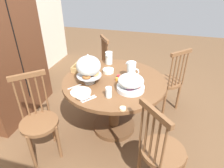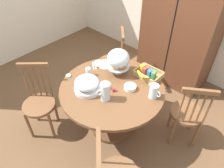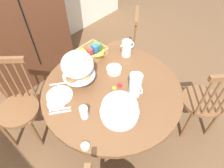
{
  "view_description": "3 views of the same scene",
  "coord_description": "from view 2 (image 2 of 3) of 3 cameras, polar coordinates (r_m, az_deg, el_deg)",
  "views": [
    {
      "loc": [
        -1.8,
        -0.53,
        1.85
      ],
      "look_at": [
        0.03,
        -0.03,
        0.74
      ],
      "focal_mm": 31.09,
      "sensor_mm": 36.0,
      "label": 1
    },
    {
      "loc": [
        1.35,
        -1.35,
        2.37
      ],
      "look_at": [
        0.13,
        -0.03,
        0.79
      ],
      "focal_mm": 33.79,
      "sensor_mm": 36.0,
      "label": 2
    },
    {
      "loc": [
        -0.71,
        -0.77,
        2.02
      ],
      "look_at": [
        0.13,
        -0.03,
        0.79
      ],
      "focal_mm": 31.3,
      "sensor_mm": 36.0,
      "label": 3
    }
  ],
  "objects": [
    {
      "name": "ground_plane",
      "position": [
        3.05,
        -1.39,
        -9.85
      ],
      "size": [
        10.0,
        10.0,
        0.0
      ],
      "primitive_type": "plane",
      "color": "brown"
    },
    {
      "name": "wooden_armoire",
      "position": [
        3.4,
        18.36,
        15.15
      ],
      "size": [
        1.18,
        0.6,
        1.96
      ],
      "color": "brown",
      "rests_on": "ground_plane"
    },
    {
      "name": "dining_table",
      "position": [
        2.58,
        -0.0,
        -4.34
      ],
      "size": [
        1.22,
        1.22,
        0.74
      ],
      "color": "brown",
      "rests_on": "ground_plane"
    },
    {
      "name": "windsor_chair_by_cabinet",
      "position": [
        2.68,
        19.69,
        -7.73
      ],
      "size": [
        0.46,
        0.46,
        0.97
      ],
      "color": "brown",
      "rests_on": "ground_plane"
    },
    {
      "name": "windsor_chair_facing_door",
      "position": [
        3.32,
        0.25,
        5.96
      ],
      "size": [
        0.47,
        0.47,
        0.97
      ],
      "color": "brown",
      "rests_on": "ground_plane"
    },
    {
      "name": "windsor_chair_far_side",
      "position": [
        2.79,
        -19.06,
        -5.06
      ],
      "size": [
        0.47,
        0.47,
        0.97
      ],
      "color": "brown",
      "rests_on": "ground_plane"
    },
    {
      "name": "pastry_stand_with_dome",
      "position": [
        2.53,
        1.7,
        6.71
      ],
      "size": [
        0.28,
        0.28,
        0.34
      ],
      "color": "silver",
      "rests_on": "dining_table"
    },
    {
      "name": "fruit_platter_covered",
      "position": [
        2.35,
        -6.75,
        -0.15
      ],
      "size": [
        0.3,
        0.3,
        0.18
      ],
      "color": "silver",
      "rests_on": "dining_table"
    },
    {
      "name": "orange_juice_pitcher",
      "position": [
        2.31,
        11.22,
        -2.07
      ],
      "size": [
        0.18,
        0.1,
        0.17
      ],
      "color": "silver",
      "rests_on": "dining_table"
    },
    {
      "name": "milk_pitcher",
      "position": [
        2.23,
        -1.81,
        -2.24
      ],
      "size": [
        0.1,
        0.18,
        0.22
      ],
      "color": "silver",
      "rests_on": "dining_table"
    },
    {
      "name": "cereal_basket",
      "position": [
        2.58,
        9.58,
        2.77
      ],
      "size": [
        0.32,
        0.3,
        0.12
      ],
      "color": "tan",
      "rests_on": "dining_table"
    },
    {
      "name": "china_plate_large",
      "position": [
        2.77,
        -1.61,
        5.34
      ],
      "size": [
        0.22,
        0.22,
        0.01
      ],
      "primitive_type": "cylinder",
      "color": "white",
      "rests_on": "dining_table"
    },
    {
      "name": "china_plate_small",
      "position": [
        2.78,
        -3.47,
        5.62
      ],
      "size": [
        0.15,
        0.15,
        0.01
      ],
      "primitive_type": "cylinder",
      "color": "white",
      "rests_on": "china_plate_large"
    },
    {
      "name": "cereal_bowl",
      "position": [
        2.41,
        4.91,
        -0.88
      ],
      "size": [
        0.14,
        0.14,
        0.04
      ],
      "primitive_type": "cylinder",
      "color": "white",
      "rests_on": "dining_table"
    },
    {
      "name": "drinking_glass",
      "position": [
        2.58,
        -6.41,
        3.27
      ],
      "size": [
        0.06,
        0.06,
        0.11
      ],
      "primitive_type": "cylinder",
      "color": "silver",
      "rests_on": "dining_table"
    },
    {
      "name": "butter_dish",
      "position": [
        2.63,
        -11.76,
        2.18
      ],
      "size": [
        0.06,
        0.06,
        0.02
      ],
      "primitive_type": "cylinder",
      "color": "beige",
      "rests_on": "dining_table"
    },
    {
      "name": "jam_jar_strawberry",
      "position": [
        2.37,
        0.42,
        -1.6
      ],
      "size": [
        0.04,
        0.04,
        0.04
      ],
      "primitive_type": "cylinder",
      "color": "#B7282D",
      "rests_on": "dining_table"
    },
    {
      "name": "jam_jar_apricot",
      "position": [
        2.4,
        -0.81,
        -0.83
      ],
      "size": [
        0.04,
        0.04,
        0.04
      ],
      "primitive_type": "cylinder",
      "color": "orange",
      "rests_on": "dining_table"
    },
    {
      "name": "table_knife",
      "position": [
        2.76,
        -4.49,
        4.98
      ],
      "size": [
        0.14,
        0.11,
        0.01
      ],
      "primitive_type": "cube",
      "rotation": [
        0.0,
        0.0,
        8.78
      ],
      "color": "silver",
      "rests_on": "dining_table"
    },
    {
      "name": "dinner_fork",
      "position": [
        2.76,
        -5.11,
        4.91
      ],
      "size": [
        0.14,
        0.11,
        0.01
      ],
      "primitive_type": "cube",
      "rotation": [
        0.0,
        0.0,
        8.78
      ],
      "color": "silver",
      "rests_on": "dining_table"
    },
    {
      "name": "soup_spoon",
      "position": [
        2.79,
        1.24,
        5.58
      ],
      "size": [
        0.14,
        0.11,
        0.01
      ],
      "primitive_type": "cube",
      "rotation": [
        0.0,
        0.0,
        8.78
      ],
      "color": "silver",
      "rests_on": "dining_table"
    }
  ]
}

